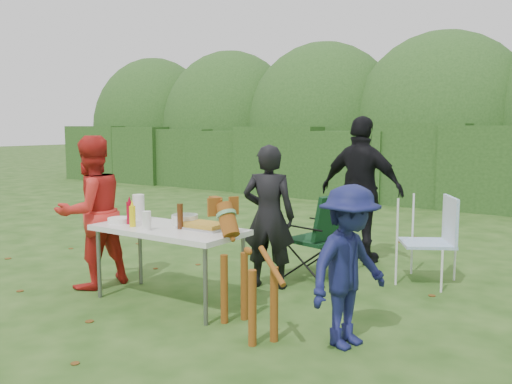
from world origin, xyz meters
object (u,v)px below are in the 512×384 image
Objects in this scene: dog at (248,271)px; paper_towel_roll at (139,207)px; mustard_bottle at (132,216)px; beer_bottle at (180,216)px; folding_table at (168,233)px; camping_chair at (315,235)px; ketchup_bottle at (130,213)px; child at (349,267)px; lawn_chair at (427,239)px; person_red_jacket at (91,212)px; person_cook at (269,217)px; person_black_puffy at (361,190)px.

dog is 4.23× the size of paper_towel_roll.
beer_bottle is at bearing 19.96° from mustard_bottle.
folding_table is 1.54× the size of camping_chair.
dog reaches higher than camping_chair.
ketchup_bottle is at bearing 24.92° from dog.
lawn_chair is at bearing 14.34° from child.
person_red_jacket reaches higher than child.
mustard_bottle is at bearing 15.68° from lawn_chair.
child is 1.94m from camping_chair.
lawn_chair is (1.34, 1.09, -0.28)m from person_cook.
beer_bottle is at bearing 16.97° from dog.
camping_chair is 4.06× the size of beer_bottle.
mustard_bottle is 0.15m from ketchup_bottle.
lawn_chair is at bearing 37.86° from paper_towel_roll.
person_red_jacket is 0.61m from ketchup_bottle.
paper_towel_roll reaches higher than beer_bottle.
ketchup_bottle is (-0.13, 0.08, 0.01)m from mustard_bottle.
person_black_puffy is 1.67× the size of dog.
person_cook reaches higher than ketchup_bottle.
child is (1.35, -0.97, -0.13)m from person_cook.
beer_bottle is (-0.92, 0.20, 0.34)m from dog.
lawn_chair is at bearing -161.28° from person_cook.
dog is (2.11, -0.14, -0.28)m from person_red_jacket.
lawn_chair is at bearing 42.79° from ketchup_bottle.
beer_bottle is at bearing 103.92° from child.
folding_table is at bearing 18.79° from dog.
paper_towel_roll is at bearing 122.02° from person_red_jacket.
ketchup_bottle is (-1.50, 0.12, 0.33)m from dog.
person_cook reaches higher than beer_bottle.
paper_towel_roll is at bearing 127.92° from mustard_bottle.
person_red_jacket is 6.69× the size of beer_bottle.
child reaches higher than folding_table.
person_red_jacket reaches higher than beer_bottle.
dog is at bearing -4.53° from ketchup_bottle.
mustard_bottle is (-1.38, 0.04, 0.32)m from dog.
camping_chair is at bearing -6.76° from lawn_chair.
dog is 4.99× the size of ketchup_bottle.
folding_table is 0.23m from beer_bottle.
camping_chair is at bearing 68.93° from beer_bottle.
ketchup_bottle is 0.28m from paper_towel_roll.
beer_bottle is (-1.72, -2.05, 0.38)m from lawn_chair.
ketchup_bottle is at bearing -171.89° from beer_bottle.
dog reaches higher than ketchup_bottle.
dog is at bearing 94.97° from person_black_puffy.
person_black_puffy is 2.92m from mustard_bottle.
person_cook reaches higher than folding_table.
folding_table is at bearing 41.36° from person_cook.
camping_chair is (-1.12, 1.58, -0.14)m from child.
mustard_bottle is (-0.31, -0.17, 0.15)m from folding_table.
dog reaches higher than beer_bottle.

